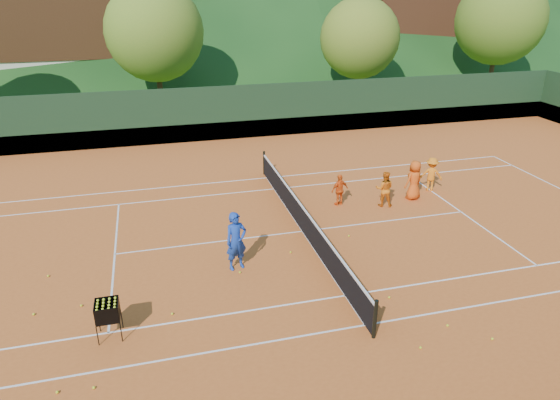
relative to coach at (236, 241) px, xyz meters
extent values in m
plane|color=#32551A|center=(2.69, 1.85, -0.95)|extent=(400.00, 400.00, 0.00)
cube|color=#BC541E|center=(2.69, 1.85, -0.94)|extent=(40.00, 24.00, 0.02)
imported|color=#183BA1|center=(0.00, 0.00, 0.00)|extent=(0.78, 0.62, 1.86)
imported|color=orange|center=(6.44, 3.18, -0.22)|extent=(0.85, 0.77, 1.43)
imported|color=#F35A15|center=(4.78, 3.69, -0.29)|extent=(0.81, 0.50, 1.28)
imported|color=#E35314|center=(7.89, 3.50, -0.12)|extent=(0.91, 0.73, 1.63)
imported|color=orange|center=(9.04, 4.14, -0.21)|extent=(1.07, 0.88, 1.45)
sphere|color=#C4D723|center=(-5.59, 0.93, -0.90)|extent=(0.07, 0.07, 0.07)
sphere|color=#C4D723|center=(1.85, 0.45, -0.90)|extent=(0.07, 0.07, 0.07)
sphere|color=#C4D723|center=(2.74, 0.05, -0.90)|extent=(0.07, 0.07, 0.07)
sphere|color=#C4D723|center=(-4.48, -0.91, -0.90)|extent=(0.07, 0.07, 0.07)
sphere|color=#C4D723|center=(-5.67, -1.00, -0.90)|extent=(0.07, 0.07, 0.07)
sphere|color=#C4D723|center=(4.13, 1.04, -0.90)|extent=(0.07, 0.07, 0.07)
sphere|color=#C4D723|center=(-3.92, -4.17, -0.90)|extent=(0.07, 0.07, 0.07)
sphere|color=#C4D723|center=(5.49, -4.98, -0.90)|extent=(0.07, 0.07, 0.07)
sphere|color=#C4D723|center=(4.71, -4.23, -0.90)|extent=(0.07, 0.07, 0.07)
sphere|color=#C4D723|center=(0.02, -0.34, -0.90)|extent=(0.07, 0.07, 0.07)
sphere|color=#C4D723|center=(-2.10, -1.92, -0.90)|extent=(0.07, 0.07, 0.07)
sphere|color=#C4D723|center=(3.61, -4.82, -0.90)|extent=(0.07, 0.07, 0.07)
sphere|color=#C4D723|center=(2.73, -2.57, -0.90)|extent=(0.07, 0.07, 0.07)
sphere|color=#C4D723|center=(3.82, -2.71, -0.90)|extent=(0.07, 0.07, 0.07)
sphere|color=#C4D723|center=(-4.67, -4.11, -0.90)|extent=(0.07, 0.07, 0.07)
cube|color=white|center=(2.69, -3.64, -0.93)|extent=(23.77, 0.06, 0.00)
cube|color=white|center=(2.69, 7.33, -0.93)|extent=(23.77, 0.06, 0.00)
cube|color=white|center=(2.69, -2.27, -0.93)|extent=(23.77, 0.06, 0.00)
cube|color=white|center=(2.69, 5.96, -0.93)|extent=(23.77, 0.06, 0.00)
cube|color=silver|center=(-3.71, 1.85, -0.93)|extent=(0.06, 8.23, 0.00)
cube|color=white|center=(9.09, 1.85, -0.93)|extent=(0.06, 8.23, 0.00)
cube|color=silver|center=(2.69, 1.85, -0.93)|extent=(12.80, 0.06, 0.00)
cube|color=white|center=(2.69, 1.85, -0.93)|extent=(0.06, 10.97, 0.00)
cube|color=black|center=(2.69, 1.85, -0.48)|extent=(0.03, 11.97, 0.90)
cube|color=white|center=(2.69, 1.85, -0.01)|extent=(0.05, 11.97, 0.06)
cylinder|color=black|center=(2.69, -4.14, -0.38)|extent=(0.10, 0.10, 1.10)
cylinder|color=black|center=(2.69, 7.83, -0.38)|extent=(0.10, 0.10, 1.10)
cube|color=black|center=(2.69, 13.85, 0.57)|extent=(40.00, 0.05, 3.00)
cube|color=#195729|center=(2.69, 13.85, -0.43)|extent=(40.40, 0.05, 1.00)
cylinder|color=black|center=(-3.91, -2.70, -0.66)|extent=(0.02, 0.02, 0.55)
cylinder|color=black|center=(-3.36, -2.70, -0.66)|extent=(0.02, 0.02, 0.55)
cylinder|color=black|center=(-3.91, -2.15, -0.66)|extent=(0.02, 0.02, 0.55)
cylinder|color=black|center=(-3.36, -2.15, -0.66)|extent=(0.02, 0.02, 0.55)
cube|color=black|center=(-3.63, -2.42, -0.38)|extent=(0.55, 0.55, 0.02)
cube|color=black|center=(-3.63, -2.70, -0.16)|extent=(0.55, 0.02, 0.45)
cube|color=black|center=(-3.63, -2.15, -0.16)|extent=(0.55, 0.02, 0.45)
cube|color=black|center=(-3.91, -2.42, -0.16)|extent=(0.02, 0.55, 0.45)
cube|color=black|center=(-3.36, -2.42, -0.16)|extent=(0.02, 0.55, 0.45)
sphere|color=#CCE526|center=(-3.84, -2.63, 0.03)|extent=(0.07, 0.07, 0.07)
sphere|color=#CCE526|center=(-3.84, -2.49, 0.03)|extent=(0.07, 0.07, 0.07)
sphere|color=#CCE526|center=(-3.84, -2.35, 0.03)|extent=(0.07, 0.07, 0.07)
sphere|color=#CCE526|center=(-3.84, -2.22, 0.03)|extent=(0.07, 0.07, 0.07)
sphere|color=#CCE526|center=(-3.70, -2.63, 0.03)|extent=(0.07, 0.07, 0.07)
sphere|color=#CCE526|center=(-3.70, -2.49, 0.03)|extent=(0.07, 0.07, 0.07)
sphere|color=#CCE526|center=(-3.70, -2.35, 0.03)|extent=(0.07, 0.07, 0.07)
sphere|color=#CCE526|center=(-3.70, -2.22, 0.03)|extent=(0.07, 0.07, 0.07)
sphere|color=#CCE526|center=(-3.56, -2.63, 0.03)|extent=(0.07, 0.07, 0.07)
sphere|color=#CCE526|center=(-3.56, -2.49, 0.03)|extent=(0.07, 0.07, 0.07)
sphere|color=#CCE526|center=(-3.56, -2.35, 0.03)|extent=(0.07, 0.07, 0.07)
sphere|color=#CCE526|center=(-3.56, -2.22, 0.03)|extent=(0.07, 0.07, 0.07)
sphere|color=#CCE526|center=(-3.43, -2.63, 0.03)|extent=(0.07, 0.07, 0.07)
sphere|color=#CCE526|center=(-3.43, -2.49, 0.03)|extent=(0.07, 0.07, 0.07)
sphere|color=#CCE526|center=(-3.43, -2.35, 0.03)|extent=(0.07, 0.07, 0.07)
sphere|color=#CCE526|center=(-3.43, -2.22, 0.03)|extent=(0.07, 0.07, 0.07)
cube|color=beige|center=(-7.31, 31.85, 0.49)|extent=(12.00, 9.00, 2.88)
cube|color=#351D0E|center=(-7.31, 31.85, 4.17)|extent=(12.24, 9.18, 4.48)
cube|color=beige|center=(8.69, 35.85, 0.31)|extent=(11.00, 8.00, 2.52)
cube|color=#381B0F|center=(8.69, 35.85, 3.53)|extent=(11.22, 8.16, 3.92)
cube|color=beige|center=(22.69, 31.85, 0.40)|extent=(10.00, 8.00, 2.70)
cube|color=#3C1D10|center=(22.69, 31.85, 3.85)|extent=(10.20, 8.16, 4.20)
cylinder|color=#3E2718|center=(-1.31, 21.85, 0.49)|extent=(0.36, 0.36, 2.88)
sphere|color=#4A7920|center=(-1.31, 21.85, 4.25)|extent=(6.40, 6.40, 6.40)
cylinder|color=#43281A|center=(12.69, 20.85, 0.31)|extent=(0.36, 0.36, 2.52)
sphere|color=#50761F|center=(12.69, 20.85, 3.60)|extent=(5.60, 5.60, 5.60)
cylinder|color=#3C2518|center=(24.69, 21.85, 0.58)|extent=(0.36, 0.36, 3.06)
sphere|color=#446D1D|center=(24.69, 21.85, 4.57)|extent=(6.80, 6.80, 6.80)
camera|label=1|loc=(-2.12, -13.23, 7.17)|focal=32.00mm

